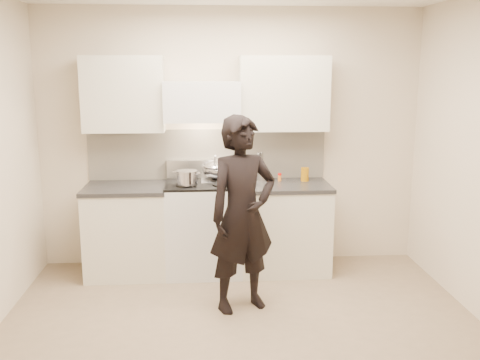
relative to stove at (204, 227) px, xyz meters
name	(u,v)px	position (x,y,z in m)	size (l,w,h in m)	color
ground_plane	(243,336)	(0.30, -1.42, -0.47)	(4.00, 4.00, 0.00)	#877259
room_shell	(233,129)	(0.24, -1.05, 1.12)	(4.04, 3.54, 2.70)	beige
stove	(204,227)	(0.00, 0.00, 0.00)	(0.76, 0.65, 0.96)	silver
counter_right	(284,227)	(0.83, 0.00, -0.01)	(0.92, 0.67, 0.92)	beige
counter_left	(127,230)	(-0.78, 0.00, -0.01)	(0.82, 0.67, 0.92)	beige
wok	(219,169)	(0.16, 0.11, 0.58)	(0.36, 0.45, 0.29)	#B2B3BF
stock_pot	(187,177)	(-0.16, -0.14, 0.55)	(0.28, 0.27, 0.14)	#B2B3BF
utensil_crock	(260,171)	(0.60, 0.21, 0.53)	(0.11, 0.11, 0.29)	#BEBEBE
spice_jar	(280,177)	(0.80, 0.14, 0.49)	(0.04, 0.04, 0.08)	orange
oil_glass	(305,174)	(1.06, 0.12, 0.52)	(0.08, 0.08, 0.14)	#A76907
person	(243,215)	(0.33, -0.90, 0.37)	(0.62, 0.41, 1.70)	black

